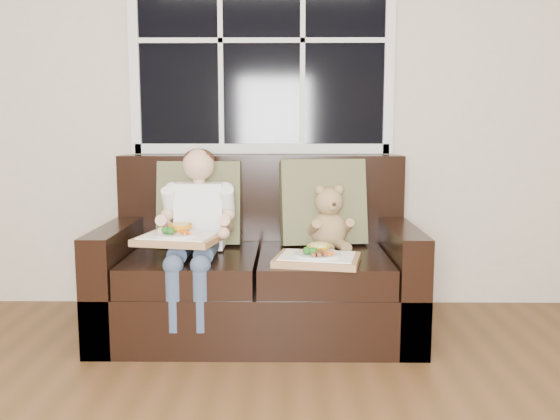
{
  "coord_description": "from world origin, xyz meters",
  "views": [
    {
      "loc": [
        0.24,
        -1.23,
        1.13
      ],
      "look_at": [
        0.21,
        1.85,
        0.7
      ],
      "focal_mm": 38.0,
      "sensor_mm": 36.0,
      "label": 1
    }
  ],
  "objects_px": {
    "child": "(197,218)",
    "tray_left": "(178,237)",
    "loveseat": "(259,274)",
    "teddy_bear": "(329,222)",
    "tray_right": "(317,257)"
  },
  "relations": [
    {
      "from": "child",
      "to": "tray_left",
      "type": "height_order",
      "value": "child"
    },
    {
      "from": "loveseat",
      "to": "teddy_bear",
      "type": "relative_size",
      "value": 4.56
    },
    {
      "from": "teddy_bear",
      "to": "tray_right",
      "type": "xyz_separation_m",
      "value": [
        -0.08,
        -0.39,
        -0.12
      ]
    },
    {
      "from": "child",
      "to": "tray_right",
      "type": "distance_m",
      "value": 0.69
    },
    {
      "from": "loveseat",
      "to": "tray_left",
      "type": "relative_size",
      "value": 3.76
    },
    {
      "from": "loveseat",
      "to": "tray_left",
      "type": "distance_m",
      "value": 0.56
    },
    {
      "from": "tray_left",
      "to": "tray_right",
      "type": "relative_size",
      "value": 0.97
    },
    {
      "from": "loveseat",
      "to": "child",
      "type": "height_order",
      "value": "child"
    },
    {
      "from": "loveseat",
      "to": "teddy_bear",
      "type": "xyz_separation_m",
      "value": [
        0.39,
        0.05,
        0.29
      ]
    },
    {
      "from": "child",
      "to": "teddy_bear",
      "type": "relative_size",
      "value": 2.33
    },
    {
      "from": "tray_left",
      "to": "tray_right",
      "type": "distance_m",
      "value": 0.72
    },
    {
      "from": "loveseat",
      "to": "child",
      "type": "xyz_separation_m",
      "value": [
        -0.33,
        -0.12,
        0.34
      ]
    },
    {
      "from": "tray_right",
      "to": "child",
      "type": "bearing_deg",
      "value": 172.33
    },
    {
      "from": "tray_right",
      "to": "loveseat",
      "type": "bearing_deg",
      "value": 143.7
    },
    {
      "from": "child",
      "to": "teddy_bear",
      "type": "xyz_separation_m",
      "value": [
        0.72,
        0.17,
        -0.05
      ]
    }
  ]
}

